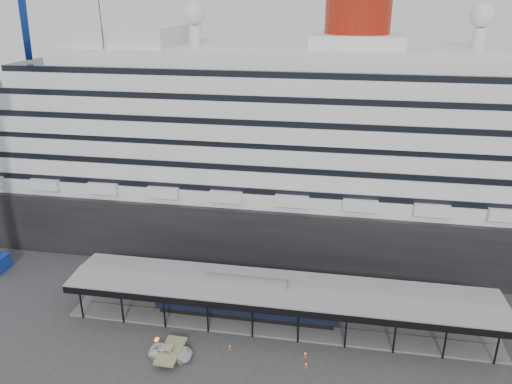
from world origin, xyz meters
TOP-DOWN VIEW (x-y plane):
  - ground at (0.00, 0.00)m, footprint 200.00×200.00m
  - cruise_ship at (0.05, 32.00)m, footprint 130.00×30.00m
  - platform_canopy at (0.00, 5.00)m, footprint 56.00×9.18m
  - port_truck at (-11.77, -4.51)m, footprint 5.20×2.50m
  - pullman_carriage at (-4.44, 5.00)m, footprint 24.48×3.43m
  - traffic_cone_left at (-5.18, -1.79)m, footprint 0.43×0.43m
  - traffic_cone_mid at (4.25, -3.47)m, footprint 0.47×0.47m
  - traffic_cone_right at (4.03, -1.69)m, footprint 0.52×0.52m

SIDE VIEW (x-z plane):
  - ground at x=0.00m, z-range 0.00..0.00m
  - traffic_cone_left at x=-5.18m, z-range 0.00..0.66m
  - traffic_cone_mid at x=4.25m, z-range 0.00..0.72m
  - traffic_cone_right at x=4.03m, z-range 0.00..0.80m
  - port_truck at x=-11.77m, z-range 0.00..1.43m
  - platform_canopy at x=0.00m, z-range -0.29..5.01m
  - pullman_carriage at x=-4.44m, z-range -9.12..14.91m
  - cruise_ship at x=0.05m, z-range -3.60..40.30m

